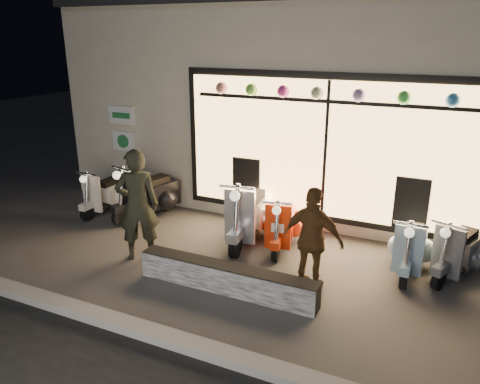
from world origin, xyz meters
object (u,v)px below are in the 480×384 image
(graffiti_barrier, at_px, (227,278))
(woman, at_px, (313,240))
(man, at_px, (137,205))
(scooter_red, at_px, (282,223))
(scooter_silver, at_px, (251,213))

(graffiti_barrier, xyz_separation_m, woman, (1.06, 0.58, 0.56))
(graffiti_barrier, bearing_deg, man, 168.68)
(graffiti_barrier, relative_size, scooter_red, 2.00)
(man, bearing_deg, scooter_silver, -166.81)
(man, bearing_deg, woman, 149.13)
(scooter_red, bearing_deg, man, -153.74)
(graffiti_barrier, xyz_separation_m, scooter_red, (0.17, 1.82, 0.18))
(graffiti_barrier, xyz_separation_m, man, (-1.74, 0.35, 0.71))
(graffiti_barrier, xyz_separation_m, scooter_silver, (-0.44, 1.84, 0.26))
(graffiti_barrier, height_order, scooter_red, scooter_red)
(scooter_silver, bearing_deg, scooter_red, -7.79)
(scooter_red, relative_size, woman, 0.88)
(scooter_silver, xyz_separation_m, scooter_red, (0.60, -0.02, -0.08))
(graffiti_barrier, height_order, woman, woman)
(scooter_silver, xyz_separation_m, man, (-1.30, -1.49, 0.45))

